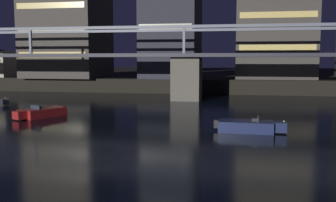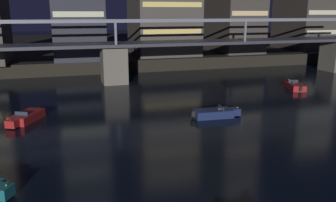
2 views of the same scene
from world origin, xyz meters
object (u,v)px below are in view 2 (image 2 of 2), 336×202
at_px(speedboat_near_right, 26,117).
at_px(speedboat_mid_right, 294,86).
at_px(tower_east_low, 308,2).
at_px(river_bridge, 113,53).
at_px(speedboat_far_left, 215,113).

distance_m(speedboat_near_right, speedboat_mid_right, 35.19).
relative_size(speedboat_near_right, speedboat_mid_right, 0.95).
bearing_deg(tower_east_low, speedboat_near_right, -149.23).
distance_m(river_bridge, speedboat_near_right, 20.93).
distance_m(speedboat_mid_right, speedboat_far_left, 18.86).
distance_m(tower_east_low, speedboat_mid_right, 39.01).
height_order(speedboat_near_right, speedboat_far_left, same).
bearing_deg(speedboat_far_left, tower_east_low, 44.28).
bearing_deg(speedboat_far_left, speedboat_mid_right, 30.29).
bearing_deg(speedboat_mid_right, tower_east_low, 51.35).
height_order(tower_east_low, speedboat_far_left, tower_east_low).
bearing_deg(speedboat_near_right, tower_east_low, 30.77).
distance_m(tower_east_low, speedboat_near_right, 68.48).
bearing_deg(speedboat_mid_right, speedboat_far_left, -149.71).
bearing_deg(tower_east_low, river_bridge, -159.68).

